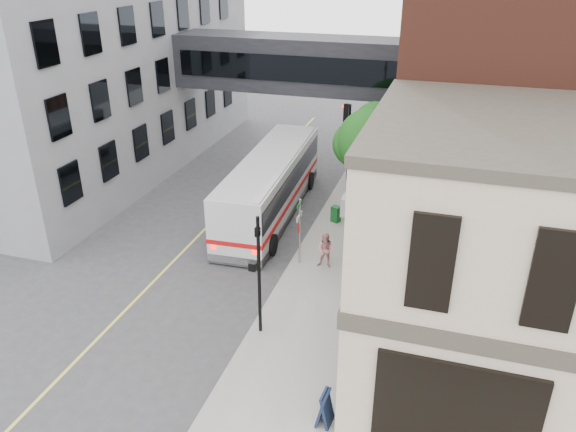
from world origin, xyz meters
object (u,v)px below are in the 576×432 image
Objects in this scene: bus at (271,183)px; sandwich_board at (325,408)px; newspaper_box at (336,214)px; pedestrian_b at (326,250)px; pedestrian_a at (356,212)px; pedestrian_c at (379,185)px.

bus is 10.56× the size of sandwich_board.
pedestrian_b is at bearing -59.31° from newspaper_box.
pedestrian_b is 8.75m from sandwich_board.
pedestrian_a is (4.57, -0.73, -0.65)m from bus.
bus reaches higher than pedestrian_b.
pedestrian_c is 3.50m from newspaper_box.
pedestrian_a is at bearing 101.76° from sandwich_board.
pedestrian_c is (1.04, 7.48, 0.15)m from pedestrian_b.
bus is at bearing -160.17° from newspaper_box.
pedestrian_c is at bearing 82.07° from pedestrian_b.
bus reaches higher than sandwich_board.
pedestrian_a is at bearing -1.50° from newspaper_box.
bus is 7.28× the size of pedestrian_b.
sandwich_board is at bearing -76.49° from pedestrian_b.
pedestrian_c is at bearing 66.13° from pedestrian_a.
newspaper_box is (3.47, -0.22, -1.15)m from bus.
bus is 14.51m from sandwich_board.
pedestrian_c is at bearing 85.77° from newspaper_box.
newspaper_box is at bearing 106.22° from sandwich_board.
newspaper_box is (-1.09, 0.51, -0.51)m from pedestrian_a.
pedestrian_c is (0.51, 3.58, 0.02)m from pedestrian_a.
bus is 5.86m from pedestrian_c.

